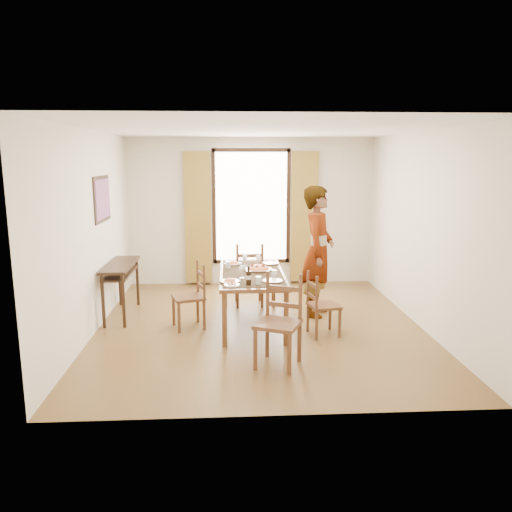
{
  "coord_description": "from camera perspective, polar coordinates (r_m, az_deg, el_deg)",
  "views": [
    {
      "loc": [
        -0.43,
        -6.7,
        2.33
      ],
      "look_at": [
        -0.05,
        0.04,
        1.0
      ],
      "focal_mm": 35.0,
      "sensor_mm": 36.0,
      "label": 1
    }
  ],
  "objects": [
    {
      "name": "plate_ne",
      "position": [
        7.53,
        1.65,
        -0.71
      ],
      "size": [
        0.27,
        0.27,
        0.05
      ],
      "primitive_type": null,
      "color": "silver",
      "rests_on": "dining_table"
    },
    {
      "name": "tumbler_b",
      "position": [
        7.24,
        -3.21,
        -1.03
      ],
      "size": [
        0.07,
        0.07,
        0.1
      ],
      "primitive_type": "cylinder",
      "color": "silver",
      "rests_on": "dining_table"
    },
    {
      "name": "console_table",
      "position": [
        7.65,
        -15.23,
        -1.68
      ],
      "size": [
        0.38,
        1.2,
        0.8
      ],
      "color": "black",
      "rests_on": "ground"
    },
    {
      "name": "dining_table",
      "position": [
        7.01,
        -0.47,
        -2.4
      ],
      "size": [
        0.89,
        1.83,
        0.76
      ],
      "color": "brown",
      "rests_on": "ground"
    },
    {
      "name": "plate_nw",
      "position": [
        7.51,
        -2.63,
        -0.75
      ],
      "size": [
        0.27,
        0.27,
        0.05
      ],
      "primitive_type": null,
      "color": "silver",
      "rests_on": "dining_table"
    },
    {
      "name": "wine_bottle",
      "position": [
        6.27,
        -0.85,
        -2.22
      ],
      "size": [
        0.07,
        0.07,
        0.25
      ],
      "primitive_type": null,
      "color": "black",
      "rests_on": "dining_table"
    },
    {
      "name": "chair_south",
      "position": [
        5.7,
        2.64,
        -7.75
      ],
      "size": [
        0.61,
        0.61,
        1.04
      ],
      "rotation": [
        0.0,
        0.0,
        -0.42
      ],
      "color": "brown",
      "rests_on": "ground"
    },
    {
      "name": "pasta_platter",
      "position": [
        7.1,
        0.23,
        -1.25
      ],
      "size": [
        0.4,
        0.4,
        0.1
      ],
      "primitive_type": null,
      "color": "#CD4A1A",
      "rests_on": "dining_table"
    },
    {
      "name": "ground",
      "position": [
        7.11,
        0.43,
        -8.0
      ],
      "size": [
        5.0,
        5.0,
        0.0
      ],
      "primitive_type": "plane",
      "color": "#503919",
      "rests_on": "ground"
    },
    {
      "name": "chair_west",
      "position": [
        6.99,
        -7.47,
        -4.74
      ],
      "size": [
        0.51,
        0.51,
        0.92
      ],
      "rotation": [
        0.0,
        0.0,
        -1.26
      ],
      "color": "brown",
      "rests_on": "ground"
    },
    {
      "name": "man",
      "position": [
        7.45,
        7.1,
        0.52
      ],
      "size": [
        1.0,
        0.91,
        1.94
      ],
      "primitive_type": "imported",
      "rotation": [
        0.0,
        0.0,
        1.23
      ],
      "color": "gray",
      "rests_on": "ground"
    },
    {
      "name": "tumbler_a",
      "position": [
        6.69,
        2.07,
        -2.03
      ],
      "size": [
        0.07,
        0.07,
        0.1
      ],
      "primitive_type": "cylinder",
      "color": "silver",
      "rests_on": "dining_table"
    },
    {
      "name": "wine_glass_b",
      "position": [
        7.31,
        0.29,
        -0.55
      ],
      "size": [
        0.08,
        0.08,
        0.18
      ],
      "primitive_type": null,
      "color": "white",
      "rests_on": "dining_table"
    },
    {
      "name": "wine_glass_a",
      "position": [
        6.62,
        -1.62,
        -1.79
      ],
      "size": [
        0.08,
        0.08,
        0.18
      ],
      "primitive_type": null,
      "color": "white",
      "rests_on": "dining_table"
    },
    {
      "name": "chair_north",
      "position": [
        7.97,
        -0.8,
        -2.3
      ],
      "size": [
        0.47,
        0.47,
        1.03
      ],
      "rotation": [
        0.0,
        0.0,
        3.17
      ],
      "color": "brown",
      "rests_on": "ground"
    },
    {
      "name": "plate_se",
      "position": [
        6.46,
        1.9,
        -2.7
      ],
      "size": [
        0.27,
        0.27,
        0.05
      ],
      "primitive_type": null,
      "color": "silver",
      "rests_on": "dining_table"
    },
    {
      "name": "tumbler_c",
      "position": [
        6.32,
        0.27,
        -2.81
      ],
      "size": [
        0.07,
        0.07,
        0.1
      ],
      "primitive_type": "cylinder",
      "color": "silver",
      "rests_on": "dining_table"
    },
    {
      "name": "chair_east",
      "position": [
        6.7,
        7.51,
        -5.72
      ],
      "size": [
        0.44,
        0.44,
        0.85
      ],
      "rotation": [
        0.0,
        0.0,
        1.77
      ],
      "color": "brown",
      "rests_on": "ground"
    },
    {
      "name": "wine_glass_c",
      "position": [
        7.36,
        -1.3,
        -0.48
      ],
      "size": [
        0.08,
        0.08,
        0.18
      ],
      "primitive_type": null,
      "color": "white",
      "rests_on": "dining_table"
    },
    {
      "name": "room_shell",
      "position": [
        6.89,
        0.34,
        4.58
      ],
      "size": [
        4.6,
        5.1,
        2.74
      ],
      "color": "beige",
      "rests_on": "ground"
    },
    {
      "name": "plate_sw",
      "position": [
        6.44,
        -3.0,
        -2.76
      ],
      "size": [
        0.27,
        0.27,
        0.05
      ],
      "primitive_type": null,
      "color": "silver",
      "rests_on": "dining_table"
    },
    {
      "name": "caprese_plate",
      "position": [
        6.27,
        -2.77,
        -3.22
      ],
      "size": [
        0.2,
        0.2,
        0.04
      ],
      "primitive_type": null,
      "color": "silver",
      "rests_on": "dining_table"
    }
  ]
}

